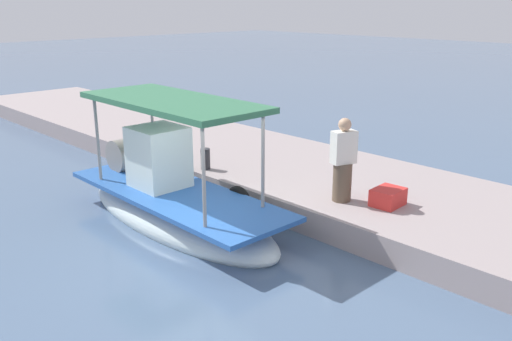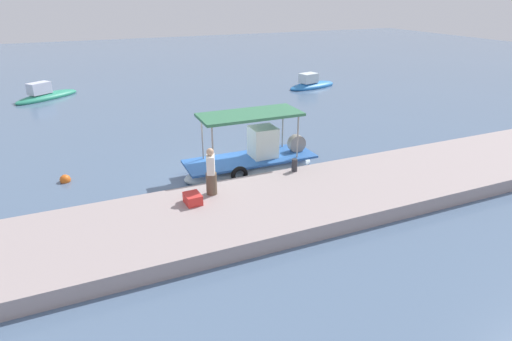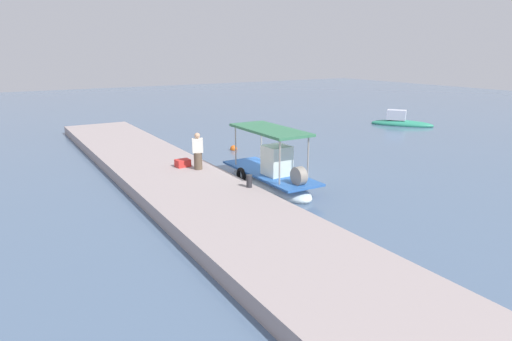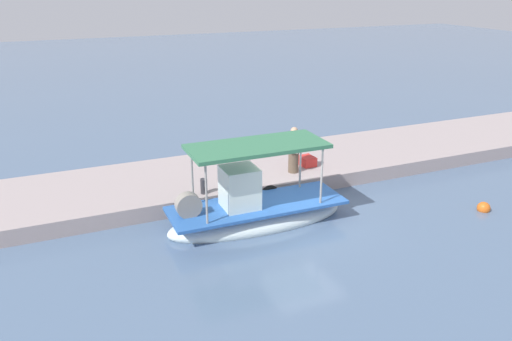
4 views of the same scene
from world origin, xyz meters
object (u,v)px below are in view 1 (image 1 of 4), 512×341
main_fishing_boat (174,200)px  fisherman_near_bollard (343,164)px  mooring_bollard (205,159)px  cargo_crate (388,197)px

main_fishing_boat → fisherman_near_bollard: size_ratio=3.38×
mooring_bollard → cargo_crate: mooring_bollard is taller
main_fishing_boat → cargo_crate: (-3.54, -2.91, 0.27)m
main_fishing_boat → mooring_bollard: bearing=-57.9°
mooring_bollard → cargo_crate: 4.80m
main_fishing_boat → fisherman_near_bollard: main_fishing_boat is taller
mooring_bollard → cargo_crate: size_ratio=0.80×
main_fishing_boat → cargo_crate: main_fishing_boat is taller
fisherman_near_bollard → cargo_crate: (-0.85, -0.46, -0.63)m
main_fishing_boat → mooring_bollard: 2.17m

